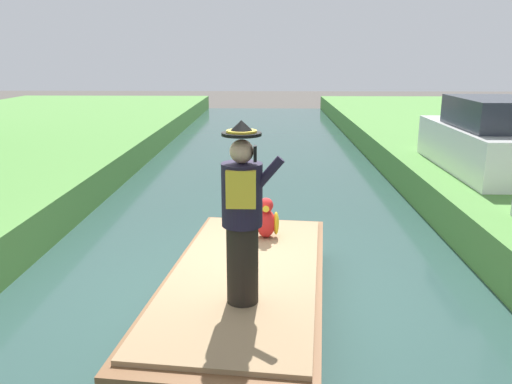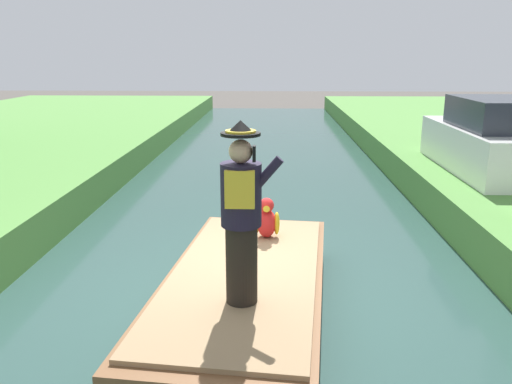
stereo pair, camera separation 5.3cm
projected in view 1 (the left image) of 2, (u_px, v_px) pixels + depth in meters
name	position (u px, v px, depth m)	size (l,w,h in m)	color
ground_plane	(247.00, 302.00, 6.73)	(80.00, 80.00, 0.00)	#4C4742
canal_water	(247.00, 298.00, 6.72)	(6.53, 48.00, 0.10)	#2D4C47
boat	(245.00, 295.00, 6.04)	(2.22, 4.36, 0.61)	brown
person_pirate	(242.00, 215.00, 4.99)	(0.61, 0.42, 1.85)	black
parrot_plush	(266.00, 220.00, 7.00)	(0.36, 0.35, 0.57)	red
parked_car_white	(489.00, 140.00, 10.51)	(1.70, 4.00, 1.50)	white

